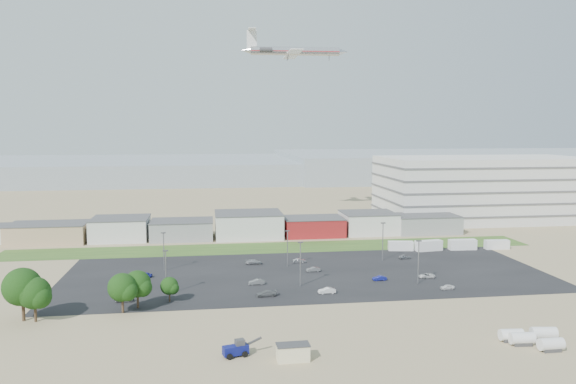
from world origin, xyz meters
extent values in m
plane|color=#9A8962|center=(0.00, 0.00, 0.00)|extent=(700.00, 700.00, 0.00)
cube|color=black|center=(5.00, 20.00, 0.01)|extent=(120.00, 50.00, 0.01)
cube|color=#2E541F|center=(0.00, 52.00, 0.01)|extent=(160.00, 16.00, 0.02)
cube|color=silver|center=(90.00, 95.00, 12.50)|extent=(80.00, 40.00, 25.00)
imported|color=silver|center=(33.27, 11.80, 0.54)|extent=(4.03, 2.07, 1.09)
imported|color=navy|center=(21.19, 11.21, 0.56)|extent=(3.46, 1.36, 1.12)
imported|color=silver|center=(34.10, 1.80, 0.55)|extent=(3.30, 1.53, 1.09)
imported|color=#595B5E|center=(-7.04, 2.28, 0.65)|extent=(4.52, 1.93, 1.30)
imported|color=#595B5E|center=(-8.32, 11.81, 0.61)|extent=(3.71, 1.30, 1.22)
imported|color=navy|center=(-34.84, 22.02, 0.60)|extent=(3.66, 1.81, 1.20)
imported|color=#A5A5AA|center=(-7.37, 31.51, 0.65)|extent=(4.63, 2.20, 1.30)
imported|color=#595B5E|center=(7.00, 21.68, 0.59)|extent=(3.60, 1.31, 1.18)
imported|color=#A5A5AA|center=(34.94, 32.05, 0.59)|extent=(3.60, 1.81, 1.18)
imported|color=#595B5E|center=(-36.87, 2.56, 0.56)|extent=(3.99, 1.88, 1.13)
imported|color=#A5A5AA|center=(5.03, 31.53, 0.58)|extent=(3.54, 1.35, 1.15)
imported|color=silver|center=(6.46, 2.52, 0.64)|extent=(3.90, 1.39, 1.28)
camera|label=1|loc=(-18.98, -115.60, 36.06)|focal=35.00mm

